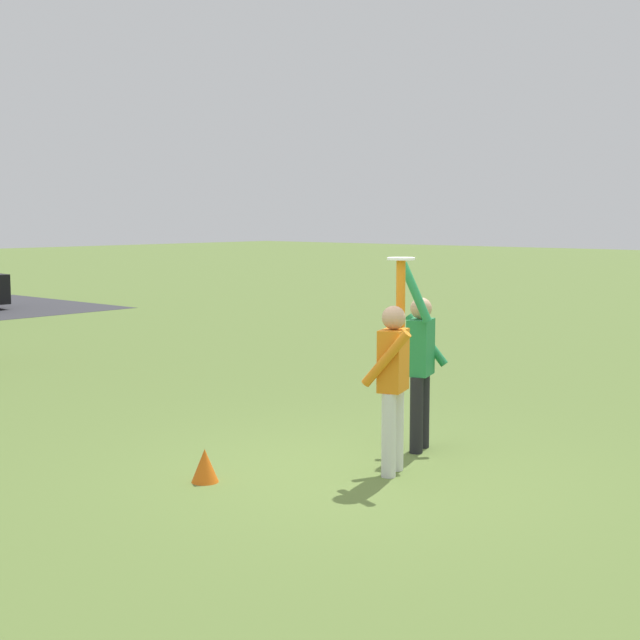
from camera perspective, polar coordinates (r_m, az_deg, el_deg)
ground_plane at (r=9.25m, az=2.52°, el=-9.27°), size 120.00×120.00×0.00m
person_catcher at (r=8.95m, az=4.55°, el=-3.37°), size 0.58×0.48×2.08m
person_defender at (r=9.87m, az=6.23°, el=-2.48°), size 0.62×0.56×2.04m
frisbee_disc at (r=9.04m, az=5.04°, el=3.80°), size 0.27×0.27×0.02m
field_cone_orange at (r=8.88m, az=-7.14°, el=-8.92°), size 0.26×0.26×0.32m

